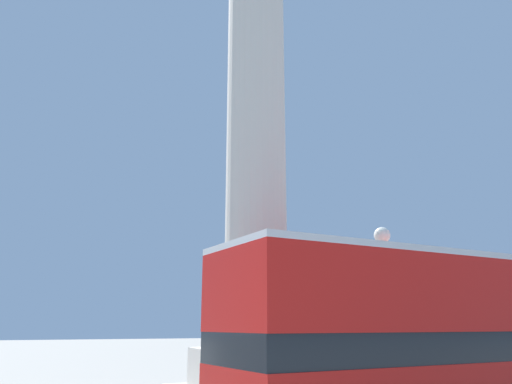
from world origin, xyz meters
name	(u,v)px	position (x,y,z in m)	size (l,w,h in m)	color
monument_column	(256,139)	(0.00, 0.00, 8.83)	(4.50, 4.50, 22.53)	beige
bus_b	(449,350)	(1.95, -5.75, 2.37)	(10.42, 3.53, 4.29)	red
street_lamp	(386,299)	(3.37, -1.92, 3.63)	(0.50, 0.50, 5.78)	black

